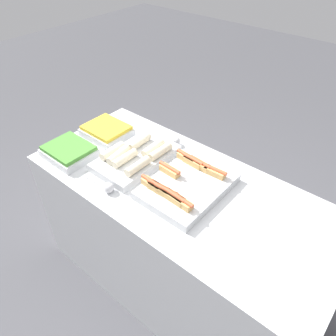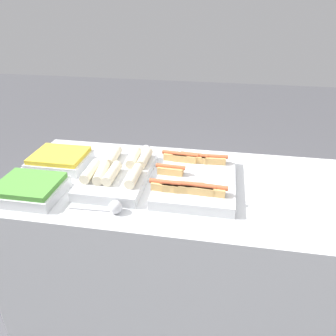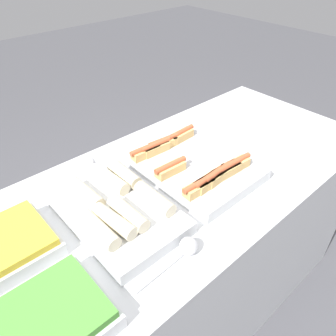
{
  "view_description": "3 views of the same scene",
  "coord_description": "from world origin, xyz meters",
  "px_view_note": "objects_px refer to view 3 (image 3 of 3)",
  "views": [
    {
      "loc": [
        0.82,
        -1.08,
        2.15
      ],
      "look_at": [
        -0.1,
        0.0,
        1.0
      ],
      "focal_mm": 35.0,
      "sensor_mm": 36.0,
      "label": 1
    },
    {
      "loc": [
        0.14,
        -1.38,
        1.74
      ],
      "look_at": [
        -0.1,
        0.0,
        1.0
      ],
      "focal_mm": 35.0,
      "sensor_mm": 36.0,
      "label": 2
    },
    {
      "loc": [
        -0.76,
        -0.74,
        1.74
      ],
      "look_at": [
        -0.1,
        0.0,
        1.0
      ],
      "focal_mm": 35.0,
      "sensor_mm": 36.0,
      "label": 3
    }
  ],
  "objects_px": {
    "tray_hotdogs": "(192,164)",
    "serving_spoon_near": "(186,248)",
    "tray_side_back": "(3,248)",
    "serving_spoon_far": "(87,165)",
    "tray_side_front": "(48,322)",
    "tray_wraps": "(115,207)"
  },
  "relations": [
    {
      "from": "tray_hotdogs",
      "to": "serving_spoon_far",
      "type": "xyz_separation_m",
      "value": [
        -0.32,
        0.29,
        -0.01
      ]
    },
    {
      "from": "tray_wraps",
      "to": "serving_spoon_far",
      "type": "height_order",
      "value": "tray_wraps"
    },
    {
      "from": "tray_hotdogs",
      "to": "tray_wraps",
      "type": "xyz_separation_m",
      "value": [
        -0.38,
        0.0,
        0.0
      ]
    },
    {
      "from": "tray_side_front",
      "to": "serving_spoon_far",
      "type": "xyz_separation_m",
      "value": [
        0.42,
        0.52,
        -0.01
      ]
    },
    {
      "from": "serving_spoon_far",
      "to": "tray_side_front",
      "type": "bearing_deg",
      "value": -128.86
    },
    {
      "from": "serving_spoon_near",
      "to": "serving_spoon_far",
      "type": "distance_m",
      "value": 0.58
    },
    {
      "from": "tray_side_back",
      "to": "serving_spoon_far",
      "type": "xyz_separation_m",
      "value": [
        0.42,
        0.21,
        -0.01
      ]
    },
    {
      "from": "tray_side_front",
      "to": "serving_spoon_far",
      "type": "distance_m",
      "value": 0.66
    },
    {
      "from": "tray_hotdogs",
      "to": "serving_spoon_near",
      "type": "bearing_deg",
      "value": -137.84
    },
    {
      "from": "tray_wraps",
      "to": "serving_spoon_far",
      "type": "bearing_deg",
      "value": 78.14
    },
    {
      "from": "tray_side_back",
      "to": "serving_spoon_near",
      "type": "xyz_separation_m",
      "value": [
        0.42,
        -0.37,
        -0.01
      ]
    },
    {
      "from": "tray_hotdogs",
      "to": "tray_side_front",
      "type": "height_order",
      "value": "tray_hotdogs"
    },
    {
      "from": "tray_wraps",
      "to": "serving_spoon_far",
      "type": "relative_size",
      "value": 2.16
    },
    {
      "from": "tray_side_front",
      "to": "serving_spoon_far",
      "type": "relative_size",
      "value": 1.26
    },
    {
      "from": "tray_side_front",
      "to": "serving_spoon_near",
      "type": "bearing_deg",
      "value": -8.34
    },
    {
      "from": "tray_hotdogs",
      "to": "serving_spoon_near",
      "type": "xyz_separation_m",
      "value": [
        -0.32,
        -0.29,
        -0.01
      ]
    },
    {
      "from": "tray_hotdogs",
      "to": "tray_side_front",
      "type": "relative_size",
      "value": 1.71
    },
    {
      "from": "tray_side_back",
      "to": "serving_spoon_far",
      "type": "distance_m",
      "value": 0.47
    },
    {
      "from": "tray_side_back",
      "to": "serving_spoon_far",
      "type": "bearing_deg",
      "value": 26.96
    },
    {
      "from": "tray_hotdogs",
      "to": "serving_spoon_near",
      "type": "relative_size",
      "value": 2.1
    },
    {
      "from": "tray_hotdogs",
      "to": "tray_wraps",
      "type": "bearing_deg",
      "value": 179.94
    },
    {
      "from": "tray_hotdogs",
      "to": "tray_side_front",
      "type": "bearing_deg",
      "value": -163.01
    }
  ]
}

